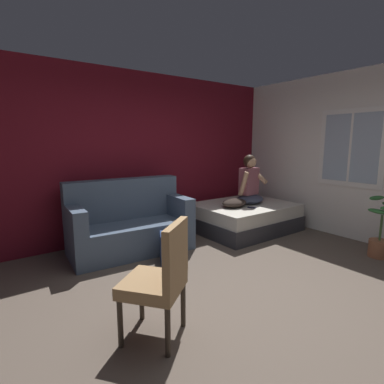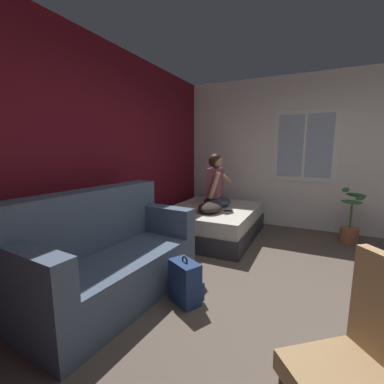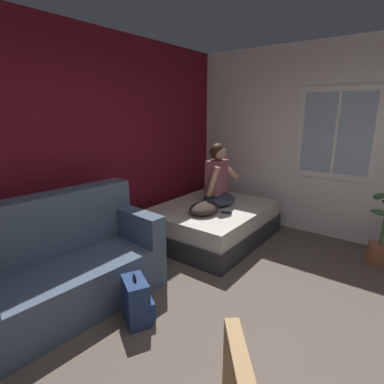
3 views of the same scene
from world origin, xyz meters
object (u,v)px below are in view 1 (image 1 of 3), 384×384
at_px(bed, 244,217).
at_px(side_chair, 161,277).
at_px(person_seated, 250,184).
at_px(backpack, 168,248).
at_px(couch, 129,224).
at_px(throw_pillow, 234,203).
at_px(cell_phone, 252,208).
at_px(potted_plant, 380,236).

distance_m(bed, side_chair, 3.27).
height_order(person_seated, backpack, person_seated).
distance_m(couch, side_chair, 2.11).
height_order(side_chair, person_seated, person_seated).
height_order(bed, backpack, bed).
bearing_deg(person_seated, throw_pillow, -171.42).
relative_size(bed, side_chair, 1.76).
bearing_deg(bed, cell_phone, -114.39).
height_order(throw_pillow, cell_phone, throw_pillow).
xyz_separation_m(side_chair, potted_plant, (3.32, -0.28, -0.23)).
bearing_deg(cell_phone, throw_pillow, 105.68).
distance_m(bed, throw_pillow, 0.46).
relative_size(backpack, cell_phone, 3.18).
bearing_deg(side_chair, backpack, 56.47).
bearing_deg(side_chair, throw_pillow, 34.59).
bearing_deg(potted_plant, cell_phone, 112.61).
bearing_deg(person_seated, cell_phone, -130.24).
relative_size(couch, throw_pillow, 3.66).
height_order(bed, person_seated, person_seated).
distance_m(bed, cell_phone, 0.42).
bearing_deg(potted_plant, side_chair, 175.23).
height_order(backpack, throw_pillow, throw_pillow).
bearing_deg(throw_pillow, side_chair, -145.41).
relative_size(backpack, throw_pillow, 0.95).
height_order(couch, person_seated, person_seated).
distance_m(bed, person_seated, 0.61).
relative_size(backpack, potted_plant, 0.54).
relative_size(couch, side_chair, 1.79).
xyz_separation_m(couch, cell_phone, (1.97, -0.57, 0.09)).
distance_m(throw_pillow, potted_plant, 2.16).
xyz_separation_m(bed, throw_pillow, (-0.32, -0.08, 0.31)).
distance_m(side_chair, backpack, 1.58).
bearing_deg(side_chair, cell_phone, 28.92).
bearing_deg(cell_phone, potted_plant, -90.14).
relative_size(bed, couch, 0.98).
distance_m(throw_pillow, cell_phone, 0.30).
bearing_deg(backpack, potted_plant, -32.33).
height_order(side_chair, potted_plant, side_chair).
bearing_deg(person_seated, bed, 173.39).
height_order(bed, throw_pillow, throw_pillow).
xyz_separation_m(throw_pillow, potted_plant, (0.90, -1.95, -0.25)).
bearing_deg(potted_plant, person_seated, 102.98).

